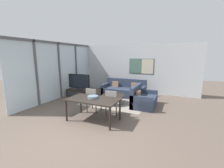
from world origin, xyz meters
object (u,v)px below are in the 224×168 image
object	(u,v)px
sofa_side	(142,100)
fruit_bowl	(93,97)
tv_console	(79,93)
dining_table	(93,101)
coffee_table	(113,97)
dining_chair_left	(93,99)
sofa_main	(124,90)
television	(79,82)
dining_chair_centre	(112,102)

from	to	relation	value
sofa_side	fruit_bowl	distance (m)	2.45
tv_console	dining_table	bearing A→B (deg)	-45.32
tv_console	coffee_table	world-z (taller)	tv_console
tv_console	dining_chair_left	bearing A→B (deg)	-41.09
sofa_main	sofa_side	distance (m)	1.85
television	dining_table	bearing A→B (deg)	-45.33
dining_table	dining_chair_centre	xyz separation A→B (m)	(0.41, 0.63, -0.15)
sofa_side	dining_table	bearing A→B (deg)	151.44
sofa_main	coffee_table	distance (m)	1.51
dining_chair_centre	fruit_bowl	size ratio (longest dim) A/B	2.67
television	sofa_main	distance (m)	2.45
dining_chair_left	tv_console	bearing A→B (deg)	138.91
television	tv_console	bearing A→B (deg)	-90.00
dining_chair_left	television	bearing A→B (deg)	138.90
sofa_main	dining_chair_left	bearing A→B (deg)	-95.65
sofa_main	coffee_table	xyz separation A→B (m)	(0.00, -1.51, -0.00)
fruit_bowl	coffee_table	bearing A→B (deg)	92.55
tv_console	dining_chair_left	world-z (taller)	dining_chair_left
television	dining_chair_left	distance (m)	2.35
television	dining_table	xyz separation A→B (m)	(2.17, -2.19, -0.14)
sofa_main	fruit_bowl	xyz separation A→B (m)	(0.08, -3.38, 0.51)
sofa_main	dining_chair_centre	xyz separation A→B (m)	(0.55, -2.82, 0.24)
television	sofa_side	size ratio (longest dim) A/B	0.91
sofa_main	fruit_bowl	bearing A→B (deg)	-88.59
sofa_side	tv_console	bearing A→B (deg)	89.03
coffee_table	dining_table	xyz separation A→B (m)	(0.14, -1.94, 0.40)
sofa_side	fruit_bowl	bearing A→B (deg)	149.42
tv_console	sofa_side	bearing A→B (deg)	-0.97
sofa_main	dining_table	world-z (taller)	sofa_main
television	sofa_side	distance (m)	3.38
dining_table	dining_chair_left	world-z (taller)	dining_chair_left
sofa_main	coffee_table	size ratio (longest dim) A/B	2.15
coffee_table	sofa_main	bearing A→B (deg)	90.00
dining_table	dining_chair_left	bearing A→B (deg)	121.96
sofa_main	dining_table	size ratio (longest dim) A/B	1.35
television	sofa_side	bearing A→B (deg)	-0.98
sofa_main	dining_chair_left	distance (m)	2.82
sofa_side	coffee_table	world-z (taller)	sofa_side
dining_chair_left	dining_table	bearing A→B (deg)	-58.04
dining_chair_centre	fruit_bowl	distance (m)	0.77
television	dining_chair_centre	bearing A→B (deg)	-31.14
dining_chair_left	sofa_side	bearing A→B (deg)	43.10
dining_chair_left	sofa_main	bearing A→B (deg)	84.35
dining_table	fruit_bowl	world-z (taller)	fruit_bowl
coffee_table	television	bearing A→B (deg)	172.99
coffee_table	dining_chair_left	bearing A→B (deg)	-102.17
tv_console	dining_table	distance (m)	3.12
coffee_table	fruit_bowl	bearing A→B (deg)	-87.45
tv_console	sofa_side	xyz separation A→B (m)	(3.33, -0.06, 0.08)
dining_chair_centre	sofa_main	bearing A→B (deg)	101.02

